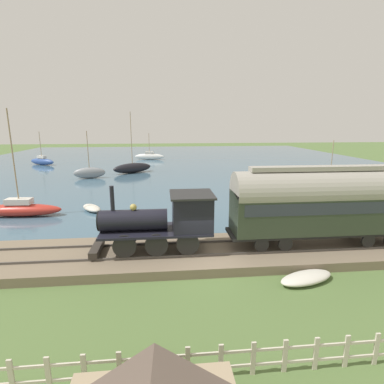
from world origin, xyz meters
TOP-DOWN VIEW (x-y plane):
  - ground_plane at (0.00, 0.00)m, footprint 200.00×200.00m
  - harbor_water at (44.09, 0.00)m, footprint 80.00×80.00m
  - rail_embankment at (1.44, 0.00)m, footprint 4.69×56.00m
  - steam_locomotive at (1.44, 1.80)m, footprint 2.39×6.39m
  - passenger_coach at (1.44, -6.68)m, footprint 2.23×10.35m
  - sailboat_blue at (41.99, 23.46)m, footprint 3.83×5.39m
  - sailboat_gray at (27.17, 11.82)m, footprint 1.76×4.21m
  - sailboat_navy at (22.16, -19.30)m, footprint 3.49×4.57m
  - sailboat_white at (48.19, 4.68)m, footprint 2.11×6.13m
  - sailboat_red at (10.39, 13.39)m, footprint 1.76×6.54m
  - sailboat_black at (31.35, 6.52)m, footprint 4.71×6.01m
  - rowboat_near_shore at (12.45, -9.14)m, footprint 2.23×2.22m
  - rowboat_off_pier at (8.10, -10.35)m, footprint 1.78×2.12m
  - rowboat_far_out at (8.04, 5.79)m, footprint 1.87×1.92m
  - rowboat_mid_harbor at (11.28, 8.05)m, footprint 2.65×2.31m
  - beached_dinghy at (-1.65, -4.50)m, footprint 1.88×3.00m
  - picket_fence at (-6.52, -0.00)m, footprint 0.06×20.14m

SIDE VIEW (x-z plane):
  - ground_plane at x=0.00m, z-range 0.00..0.00m
  - harbor_water at x=44.09m, z-range 0.00..0.01m
  - rowboat_off_pier at x=8.10m, z-range 0.01..0.37m
  - beached_dinghy at x=-1.65m, z-range 0.00..0.44m
  - rowboat_far_out at x=8.04m, z-range 0.01..0.44m
  - rail_embankment at x=1.44m, z-range -0.06..0.55m
  - rowboat_near_shore at x=12.45m, z-range 0.01..0.49m
  - rowboat_mid_harbor at x=11.28m, z-range 0.01..0.51m
  - sailboat_navy at x=22.16m, z-range -2.09..3.09m
  - picket_fence at x=-6.52m, z-range 0.01..1.10m
  - sailboat_red at x=10.39m, z-range -3.57..4.73m
  - sailboat_blue at x=41.99m, z-range -2.26..3.59m
  - sailboat_white at x=48.19m, z-range -1.97..3.35m
  - sailboat_black at x=31.35m, z-range -3.68..5.20m
  - sailboat_gray at x=27.17m, z-range -2.36..3.90m
  - steam_locomotive at x=1.44m, z-range 0.59..4.10m
  - passenger_coach at x=1.44m, z-range 0.83..5.21m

